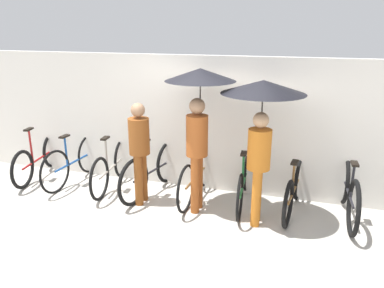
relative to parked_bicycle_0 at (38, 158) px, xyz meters
The scene contains 13 objects.
ground_plane 3.39m from the parked_bicycle_0, 24.35° to the right, with size 30.00×30.00×0.00m, color #B7B2A8.
back_wall 3.19m from the parked_bicycle_0, ahead, with size 14.13×0.12×2.26m.
parked_bicycle_0 is the anchor object (origin of this frame).
parked_bicycle_1 0.77m from the parked_bicycle_0, ahead, with size 0.44×1.75×0.97m.
parked_bicycle_2 1.53m from the parked_bicycle_0, ahead, with size 0.44×1.71×1.07m.
parked_bicycle_3 2.30m from the parked_bicycle_0, ahead, with size 0.52×1.79×0.99m.
parked_bicycle_4 3.07m from the parked_bicycle_0, ahead, with size 0.44×1.79×1.08m.
parked_bicycle_5 3.83m from the parked_bicycle_0, ahead, with size 0.44×1.80×1.01m.
parked_bicycle_6 4.60m from the parked_bicycle_0, ahead, with size 0.44×1.66×0.97m.
parked_bicycle_7 5.37m from the parked_bicycle_0, ahead, with size 0.44×1.79×0.97m.
pedestrian_leading 2.39m from the parked_bicycle_0, 10.81° to the right, with size 0.32×0.32×1.61m.
pedestrian_center 3.47m from the parked_bicycle_0, ahead, with size 1.02×1.02×2.14m.
pedestrian_trailing 4.32m from the parked_bicycle_0, ahead, with size 1.14×1.14×2.02m.
Camera 1 is at (1.58, -4.02, 2.71)m, focal length 35.00 mm.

